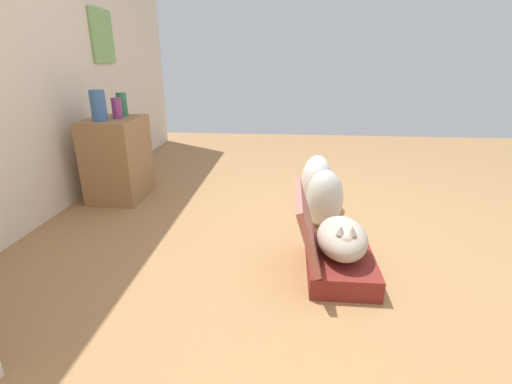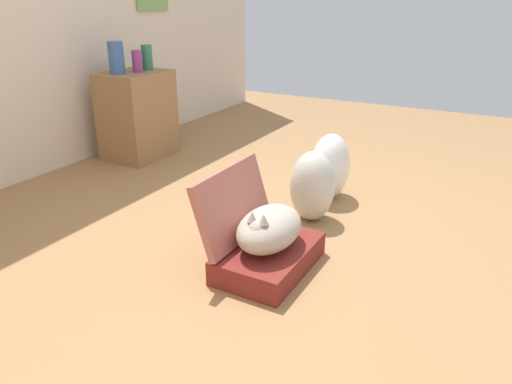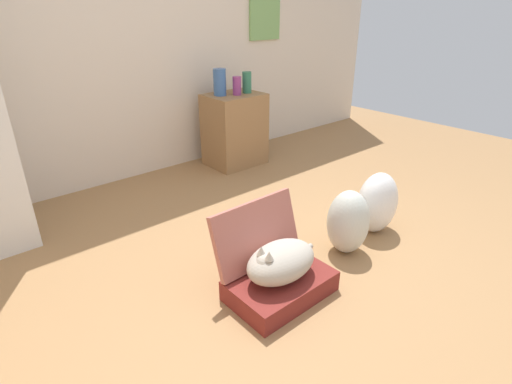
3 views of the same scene
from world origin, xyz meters
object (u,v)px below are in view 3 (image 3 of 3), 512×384
(plastic_bag_clear, at_px, (377,203))
(vase_tall, at_px, (220,82))
(plastic_bag_white, at_px, (348,222))
(cat, at_px, (280,262))
(side_table, at_px, (235,130))
(suitcase_base, at_px, (280,286))
(vase_short, at_px, (247,82))
(vase_round, at_px, (237,86))

(plastic_bag_clear, distance_m, vase_tall, 1.85)
(plastic_bag_white, xyz_separation_m, vase_tall, (0.32, 1.78, 0.60))
(cat, bearing_deg, plastic_bag_white, 3.75)
(plastic_bag_clear, bearing_deg, side_table, 87.19)
(vase_tall, bearing_deg, side_table, -15.10)
(suitcase_base, distance_m, vase_tall, 2.19)
(plastic_bag_white, relative_size, vase_short, 2.16)
(plastic_bag_clear, distance_m, vase_round, 1.75)
(vase_short, bearing_deg, cat, -124.97)
(side_table, bearing_deg, plastic_bag_white, -104.58)
(suitcase_base, bearing_deg, plastic_bag_clear, 4.20)
(vase_tall, bearing_deg, vase_short, -14.81)
(cat, height_order, plastic_bag_white, plastic_bag_white)
(plastic_bag_white, xyz_separation_m, plastic_bag_clear, (0.37, 0.03, 0.00))
(suitcase_base, relative_size, vase_round, 3.34)
(cat, relative_size, plastic_bag_clear, 1.15)
(suitcase_base, height_order, vase_tall, vase_tall)
(cat, relative_size, side_table, 0.72)
(suitcase_base, height_order, side_table, side_table)
(cat, xyz_separation_m, vase_tall, (0.96, 1.82, 0.59))
(suitcase_base, bearing_deg, vase_short, 55.15)
(side_table, distance_m, vase_round, 0.44)
(plastic_bag_clear, xyz_separation_m, vase_round, (0.08, 1.66, 0.56))
(plastic_bag_white, distance_m, side_table, 1.80)
(vase_tall, bearing_deg, plastic_bag_white, -100.18)
(side_table, height_order, vase_tall, vase_tall)
(suitcase_base, xyz_separation_m, side_table, (1.08, 1.78, 0.29))
(suitcase_base, xyz_separation_m, plastic_bag_white, (0.63, 0.04, 0.15))
(vase_tall, bearing_deg, cat, -117.72)
(cat, height_order, vase_tall, vase_tall)
(vase_tall, bearing_deg, vase_round, -32.69)
(plastic_bag_clear, relative_size, vase_round, 2.60)
(suitcase_base, xyz_separation_m, vase_tall, (0.95, 1.82, 0.76))
(suitcase_base, xyz_separation_m, vase_short, (1.22, 1.75, 0.74))
(suitcase_base, height_order, vase_round, vase_round)
(plastic_bag_clear, height_order, vase_round, vase_round)
(plastic_bag_white, relative_size, vase_round, 2.54)
(suitcase_base, distance_m, plastic_bag_white, 0.65)
(plastic_bag_white, xyz_separation_m, side_table, (0.45, 1.74, 0.13))
(vase_short, height_order, vase_round, vase_short)
(cat, distance_m, vase_tall, 2.14)
(suitcase_base, bearing_deg, side_table, 58.70)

